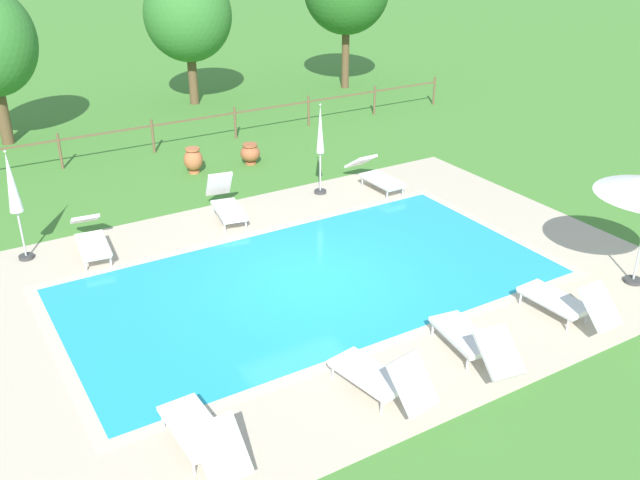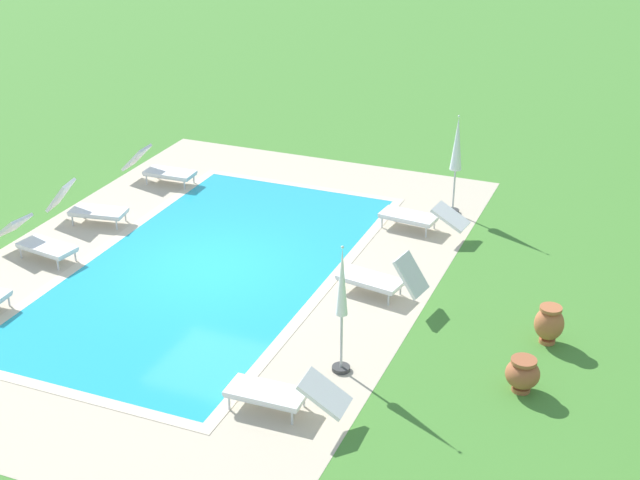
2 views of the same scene
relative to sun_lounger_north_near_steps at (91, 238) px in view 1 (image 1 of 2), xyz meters
name	(u,v)px [view 1 (image 1 of 2)]	position (x,y,z in m)	size (l,w,h in m)	color
ground_plane	(312,281)	(3.47, -3.63, -0.36)	(160.00, 160.00, 0.00)	#478433
pool_deck_paving	(312,281)	(3.47, -3.63, -0.35)	(14.17, 9.44, 0.01)	beige
swimming_pool_water	(312,281)	(3.47, -3.63, -0.35)	(9.75, 5.02, 0.01)	#23A8C1
pool_coping_rim	(312,281)	(3.47, -3.63, -0.35)	(10.23, 5.50, 0.01)	beige
sun_lounger_north_near_steps	(91,238)	(0.00, 0.00, 0.00)	(0.82, 2.12, 0.73)	white
sun_lounger_north_mid	(567,302)	(6.72, -7.29, 0.03)	(0.68, 1.93, 0.95)	white
sun_lounger_north_far	(226,203)	(3.30, 0.18, 0.04)	(0.90, 1.89, 1.02)	white
sun_lounger_north_end	(201,434)	(-0.36, -7.13, 0.03)	(0.66, 1.94, 0.93)	white
sun_lounger_south_near_corner	(381,377)	(2.49, -7.38, 0.04)	(0.90, 1.93, 0.99)	white
sun_lounger_south_mid	(473,340)	(4.42, -7.32, 0.02)	(0.89, 2.06, 0.85)	white
sun_lounger_south_far	(376,175)	(7.58, -0.06, 0.01)	(0.64, 2.04, 0.79)	white
patio_umbrella_closed_row_west	(13,189)	(-1.31, 0.43, 1.26)	(0.32, 0.32, 2.46)	#383838
patio_umbrella_closed_row_mid_west	(320,140)	(6.10, 0.38, 1.12)	(0.32, 0.32, 2.41)	#383838
terracotta_urn_near_fence	(250,153)	(5.52, 3.39, -0.02)	(0.58, 0.58, 0.62)	#A85B38
terracotta_urn_by_tree	(193,160)	(3.81, 3.54, 0.04)	(0.54, 0.54, 0.74)	#B7663D
perimeter_fence	(152,131)	(3.44, 5.86, 0.32)	(22.09, 0.08, 1.05)	brown
tree_far_west	(188,15)	(6.71, 10.67, 2.89)	(3.18, 3.18, 4.94)	brown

